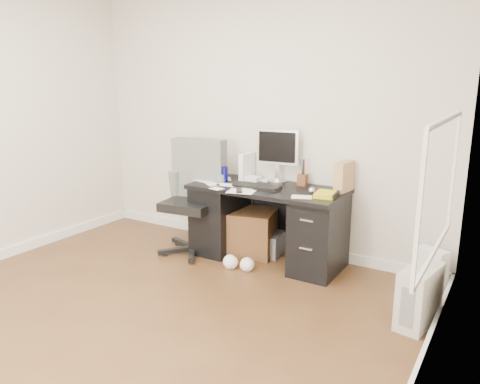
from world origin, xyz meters
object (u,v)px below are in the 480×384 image
object	(u,v)px
desk	(267,221)
wicker_basket	(252,232)
lcd_monitor	(278,156)
keyboard	(257,186)
pc_tower	(419,296)
office_chair	(191,198)

from	to	relation	value
desk	wicker_basket	bearing A→B (deg)	162.03
lcd_monitor	wicker_basket	world-z (taller)	lcd_monitor
wicker_basket	keyboard	bearing A→B (deg)	-47.81
desk	wicker_basket	world-z (taller)	desk
pc_tower	wicker_basket	bearing A→B (deg)	170.82
pc_tower	office_chair	bearing A→B (deg)	-177.94
lcd_monitor	pc_tower	xyz separation A→B (m)	(1.57, -0.78, -0.80)
office_chair	keyboard	bearing A→B (deg)	4.34
keyboard	wicker_basket	xyz separation A→B (m)	(-0.14, 0.15, -0.53)
desk	wicker_basket	size ratio (longest dim) A/B	3.27
office_chair	pc_tower	xyz separation A→B (m)	(2.32, -0.32, -0.36)
desk	wicker_basket	distance (m)	0.28
lcd_monitor	desk	bearing A→B (deg)	-93.17
pc_tower	wicker_basket	world-z (taller)	wicker_basket
desk	lcd_monitor	size ratio (longest dim) A/B	2.75
lcd_monitor	keyboard	world-z (taller)	lcd_monitor
keyboard	wicker_basket	size ratio (longest dim) A/B	1.01
lcd_monitor	wicker_basket	xyz separation A→B (m)	(-0.20, -0.16, -0.79)
desk	pc_tower	size ratio (longest dim) A/B	3.39
pc_tower	wicker_basket	xyz separation A→B (m)	(-1.76, 0.61, 0.01)
desk	keyboard	distance (m)	0.38
desk	keyboard	world-z (taller)	keyboard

